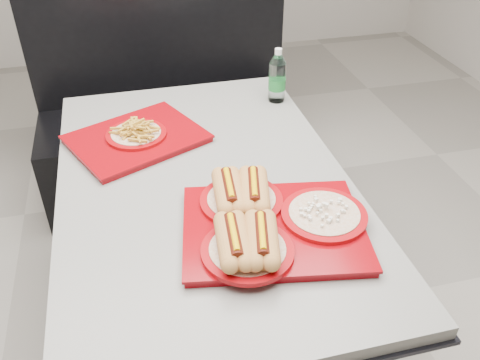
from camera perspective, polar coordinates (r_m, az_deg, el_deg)
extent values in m
plane|color=#9B968B|center=(2.13, -3.20, -16.64)|extent=(6.00, 6.00, 0.00)
cylinder|color=black|center=(2.11, -3.22, -16.22)|extent=(0.52, 0.52, 0.05)
cylinder|color=black|center=(1.84, -3.59, -9.37)|extent=(0.11, 0.11, 0.66)
cube|color=black|center=(1.63, -4.01, -1.26)|extent=(0.92, 1.42, 0.01)
cube|color=gray|center=(1.62, -4.04, -0.55)|extent=(0.90, 1.40, 0.04)
cube|color=black|center=(2.74, -7.56, 3.13)|extent=(1.30, 0.55, 0.45)
cube|color=black|center=(2.71, -9.24, 16.15)|extent=(1.30, 0.10, 1.10)
cube|color=#7F0309|center=(1.40, 3.77, -5.65)|extent=(0.54, 0.45, 0.02)
cube|color=#7F0309|center=(1.39, 3.79, -5.22)|extent=(0.55, 0.46, 0.01)
cylinder|color=#8F0409|center=(1.30, 0.84, -7.94)|extent=(0.24, 0.24, 0.01)
cylinder|color=beige|center=(1.30, 0.85, -7.72)|extent=(0.20, 0.20, 0.01)
cylinder|color=#8F0409|center=(1.46, 0.16, -2.33)|extent=(0.24, 0.24, 0.01)
cylinder|color=beige|center=(1.45, 0.16, -2.11)|extent=(0.20, 0.20, 0.01)
cylinder|color=#8F0409|center=(1.43, 9.42, -3.86)|extent=(0.24, 0.24, 0.01)
cylinder|color=beige|center=(1.42, 9.45, -3.65)|extent=(0.20, 0.20, 0.01)
cube|color=#7F0309|center=(1.82, -11.49, 4.45)|extent=(0.52, 0.47, 0.02)
cube|color=#7F0309|center=(1.82, -11.54, 4.78)|extent=(0.53, 0.49, 0.01)
cylinder|color=#8F0409|center=(1.81, -11.57, 5.03)|extent=(0.21, 0.21, 0.01)
cylinder|color=beige|center=(1.81, -11.59, 5.20)|extent=(0.17, 0.17, 0.00)
cylinder|color=silver|center=(2.05, 4.18, 10.92)|extent=(0.07, 0.07, 0.16)
cylinder|color=#1C732D|center=(2.05, 4.17, 10.72)|extent=(0.07, 0.07, 0.04)
cone|color=silver|center=(2.01, 4.30, 13.43)|extent=(0.07, 0.07, 0.04)
cylinder|color=silver|center=(2.00, 4.34, 14.20)|extent=(0.03, 0.03, 0.02)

